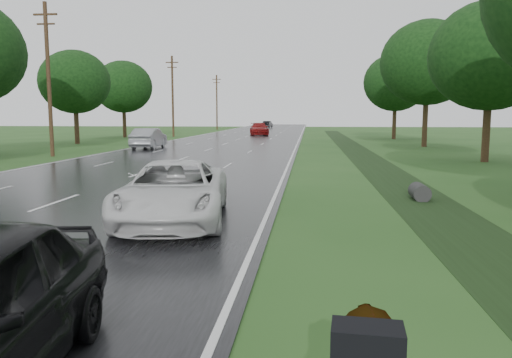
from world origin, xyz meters
The scene contains 17 objects.
road centered at (0.00, 45.00, 0.02)m, with size 14.00×180.00×0.04m, color black.
edge_stripe_east centered at (6.75, 45.00, 0.04)m, with size 0.12×180.00×0.01m, color silver.
edge_stripe_west centered at (-6.75, 45.00, 0.04)m, with size 0.12×180.00×0.01m, color silver.
center_line centered at (0.00, 45.00, 0.04)m, with size 0.12×180.00×0.01m, color silver.
drainage_ditch centered at (11.50, 18.71, 0.04)m, with size 2.20×120.00×0.56m.
utility_pole_mid centered at (-9.20, 25.00, 5.20)m, with size 1.60×0.26×10.00m.
utility_pole_far centered at (-9.20, 55.00, 5.20)m, with size 1.60×0.26×10.00m.
utility_pole_distant centered at (-9.20, 85.00, 5.20)m, with size 1.60×0.26×10.00m.
tree_east_c centered at (18.20, 24.00, 6.14)m, with size 7.00×7.00×9.29m.
tree_east_d centered at (17.80, 38.00, 7.15)m, with size 8.00×8.00×10.76m.
tree_east_f centered at (17.50, 52.00, 6.37)m, with size 7.20×7.20×9.62m.
tree_west_d centered at (-14.20, 39.00, 5.82)m, with size 6.60×6.60×8.80m.
tree_west_f centered at (-14.80, 53.00, 6.14)m, with size 7.00×7.00×9.29m.
white_pickup centered at (4.44, 5.72, 0.81)m, with size 2.57×5.57×1.55m, color silver.
silver_sedan centered at (-5.08, 32.72, 0.87)m, with size 1.75×5.02×1.65m, color gray.
far_car_red centered at (1.15, 60.21, 0.87)m, with size 2.32×5.69×1.65m, color maroon.
far_car_dark centered at (-1.00, 99.42, 0.74)m, with size 1.47×4.23×1.39m, color black.
Camera 1 is at (7.88, -6.62, 2.77)m, focal length 35.00 mm.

